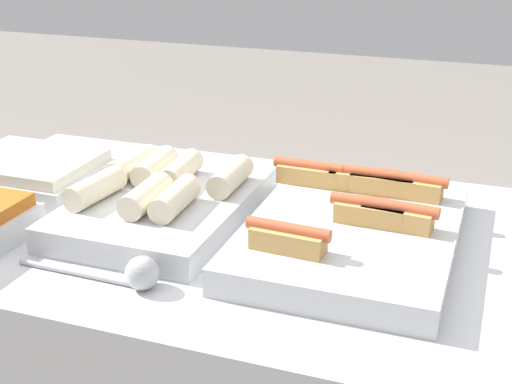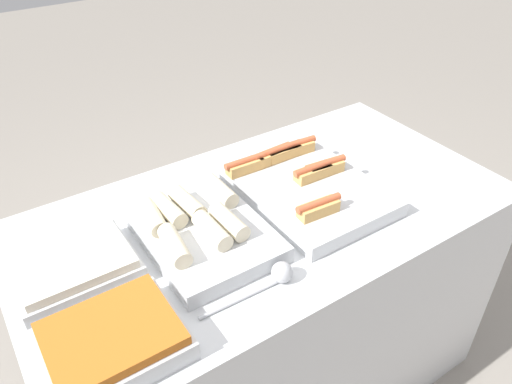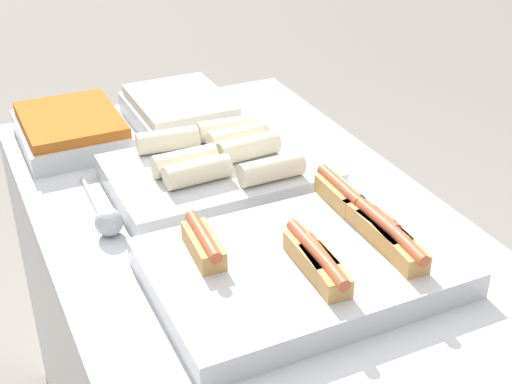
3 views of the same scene
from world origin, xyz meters
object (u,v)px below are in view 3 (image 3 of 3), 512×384
Objects in this scene: tray_hotdogs at (307,262)px; tray_side_back at (180,110)px; tray_side_front at (71,129)px; serving_spoon_near at (107,220)px; tray_wraps at (219,169)px.

tray_hotdogs is 1.75× the size of tray_side_back.
tray_side_front and tray_side_back have the same top height.
tray_side_back is at bearing 177.87° from tray_hotdogs.
tray_hotdogs is 1.95× the size of serving_spoon_near.
tray_hotdogs is at bearing 42.89° from serving_spoon_near.
tray_side_back is 1.11× the size of serving_spoon_near.
tray_side_front is at bearing 176.38° from serving_spoon_near.
serving_spoon_near is (-0.30, -0.28, -0.01)m from tray_hotdogs.
serving_spoon_near is at bearing -137.11° from tray_hotdogs.
tray_wraps is 0.41m from tray_side_front.
serving_spoon_near is (0.42, -0.30, -0.01)m from tray_side_back.
tray_side_back is at bearing 144.14° from serving_spoon_near.
tray_side_back is 0.52m from serving_spoon_near.
tray_side_back is at bearing 174.12° from tray_wraps.
tray_wraps is 0.28m from serving_spoon_near.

